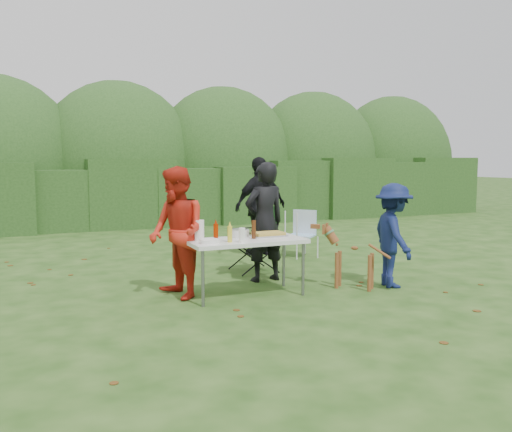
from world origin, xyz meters
name	(u,v)px	position (x,y,z in m)	size (l,w,h in m)	color
ground	(249,298)	(0.00, 0.00, 0.00)	(80.00, 80.00, 0.00)	#1E4211
hedge_row	(130,194)	(0.00, 8.00, 0.85)	(22.00, 1.40, 1.70)	#23471C
shrub_backdrop	(119,165)	(0.00, 9.60, 1.60)	(20.00, 2.60, 3.20)	#3D6628
folding_table	(246,243)	(0.01, 0.12, 0.69)	(1.50, 0.70, 0.74)	silver
person_cook	(265,222)	(0.59, 0.81, 0.86)	(0.63, 0.41, 1.72)	black
person_red_jacket	(177,233)	(-0.83, 0.37, 0.84)	(0.82, 0.64, 1.68)	red
person_black_puffy	(260,206)	(1.41, 2.79, 0.90)	(1.06, 0.44, 1.81)	black
child	(393,235)	(2.06, -0.23, 0.72)	(0.93, 0.53, 1.44)	#101B49
dog	(354,258)	(1.51, -0.12, 0.43)	(0.90, 0.36, 0.85)	brown
camping_chair	(254,238)	(0.70, 1.48, 0.53)	(0.66, 0.66, 1.05)	#153A17
lawn_chair	(301,234)	(2.01, 2.33, 0.42)	(0.50, 0.50, 0.85)	#449EE2
food_tray	(268,235)	(0.38, 0.25, 0.75)	(0.45, 0.30, 0.02)	#B7B7BA
focaccia_bread	(268,233)	(0.38, 0.25, 0.78)	(0.40, 0.26, 0.04)	gold
mustard_bottle	(230,234)	(-0.27, -0.03, 0.84)	(0.06, 0.06, 0.20)	gold
ketchup_bottle	(216,233)	(-0.41, 0.10, 0.85)	(0.06, 0.06, 0.22)	#8F1B00
beer_bottle	(254,229)	(0.12, 0.12, 0.86)	(0.06, 0.06, 0.24)	#47230F
paper_towel_roll	(199,230)	(-0.58, 0.25, 0.87)	(0.12, 0.12, 0.26)	white
cup_stack	(242,235)	(-0.14, -0.11, 0.83)	(0.08, 0.08, 0.18)	white
pasta_bowl	(239,233)	(0.00, 0.34, 0.79)	(0.26, 0.26, 0.10)	silver
plate_stack	(209,241)	(-0.53, -0.01, 0.77)	(0.24, 0.24, 0.05)	white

